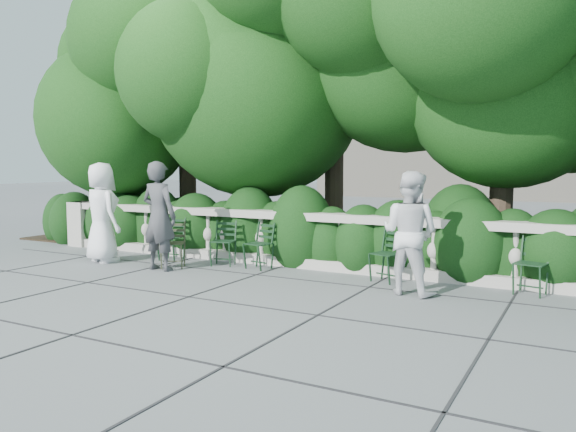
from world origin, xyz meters
The scene contains 13 objects.
ground centered at (0.00, 0.00, 0.00)m, with size 90.00×90.00×0.00m, color #565A5E.
balustrade centered at (0.00, 1.80, 0.49)m, with size 12.00×0.44×1.00m.
shrub_hedge centered at (0.00, 3.00, 0.00)m, with size 15.00×2.60×1.70m, color black, non-canonical shape.
tree_canopy centered at (0.69, 3.19, 3.96)m, with size 15.04×6.52×6.78m.
chair_a centered at (-2.70, 1.11, 0.00)m, with size 0.44×0.48×0.84m, color black, non-canonical shape.
chair_b centered at (-0.78, 1.16, 0.00)m, with size 0.44×0.48×0.84m, color black, non-canonical shape.
chair_d centered at (-1.45, 1.12, 0.00)m, with size 0.44×0.48×0.84m, color black, non-canonical shape.
chair_e centered at (1.55, 1.16, 0.00)m, with size 0.44×0.48×0.84m, color black, non-canonical shape.
chair_f centered at (3.65, 1.29, 0.00)m, with size 0.44×0.48×0.84m, color black, non-canonical shape.
chair_weathered centered at (-2.08, 0.52, 0.00)m, with size 0.44×0.48×0.84m, color black, non-canonical shape.
person_businessman centered at (-3.74, 0.50, 0.94)m, with size 0.92×0.60×1.89m, color white.
person_woman_grey centered at (-2.22, 0.37, 0.95)m, with size 0.69×0.46×1.91m, color #3B3C40.
person_casual_man centered at (2.14, 0.69, 0.88)m, with size 0.85×0.67×1.76m, color silver.
Camera 1 is at (4.40, -7.09, 1.85)m, focal length 35.00 mm.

